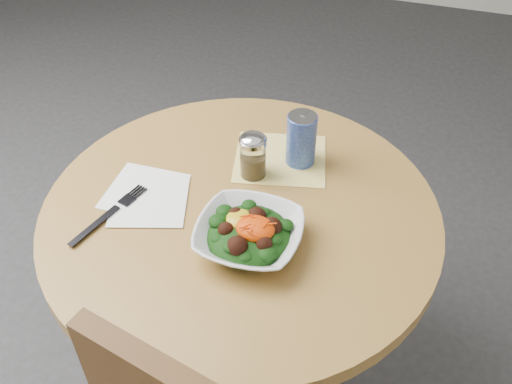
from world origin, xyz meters
TOP-DOWN VIEW (x-y plane):
  - ground at (0.00, 0.00)m, footprint 6.00×6.00m
  - table at (0.00, 0.00)m, footprint 0.90×0.90m
  - cloth_napkin at (0.04, 0.19)m, footprint 0.26×0.25m
  - paper_napkins at (-0.22, -0.03)m, footprint 0.22×0.22m
  - salad_bowl at (0.05, -0.10)m, footprint 0.22×0.22m
  - fork at (-0.27, -0.11)m, footprint 0.08×0.22m
  - spice_shaker at (-0.01, 0.12)m, footprint 0.07×0.07m
  - beverage_can at (0.09, 0.20)m, footprint 0.07×0.07m

SIDE VIEW (x-z plane):
  - ground at x=0.00m, z-range 0.00..0.00m
  - table at x=0.00m, z-range 0.18..0.93m
  - cloth_napkin at x=0.04m, z-range 0.75..0.75m
  - paper_napkins at x=-0.22m, z-range 0.75..0.75m
  - fork at x=-0.27m, z-range 0.75..0.76m
  - salad_bowl at x=0.05m, z-range 0.74..0.82m
  - spice_shaker at x=-0.01m, z-range 0.75..0.87m
  - beverage_can at x=0.09m, z-range 0.75..0.89m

